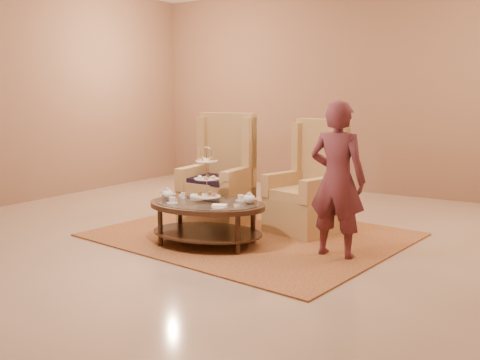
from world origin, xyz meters
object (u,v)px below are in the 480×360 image
Objects in this scene: armchair_right at (310,195)px; person at (337,180)px; tea_table at (207,210)px; armchair_left at (220,186)px.

person reaches higher than armchair_right.
armchair_left is (-0.51, 1.00, 0.08)m from tea_table.
armchair_right is at bearing 48.23° from tea_table.
person is at bearing 3.26° from tea_table.
armchair_left is at bearing -19.56° from person.
person is (0.67, -0.82, 0.34)m from armchair_right.
tea_table is 1.46m from person.
armchair_left reaches higher than armchair_right.
person reaches higher than armchair_left.
armchair_right is at bearing 3.01° from armchair_left.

